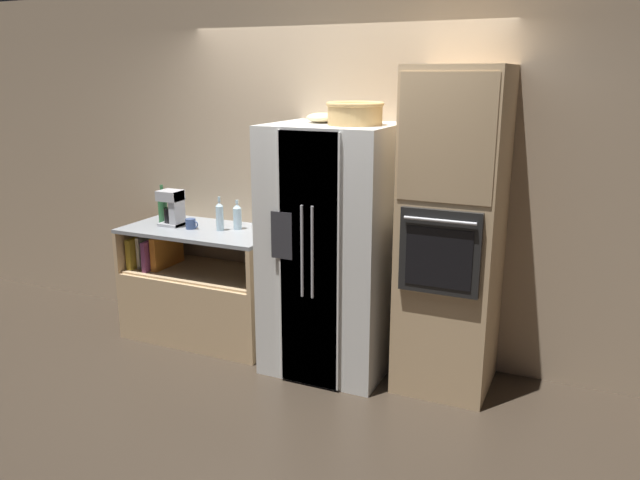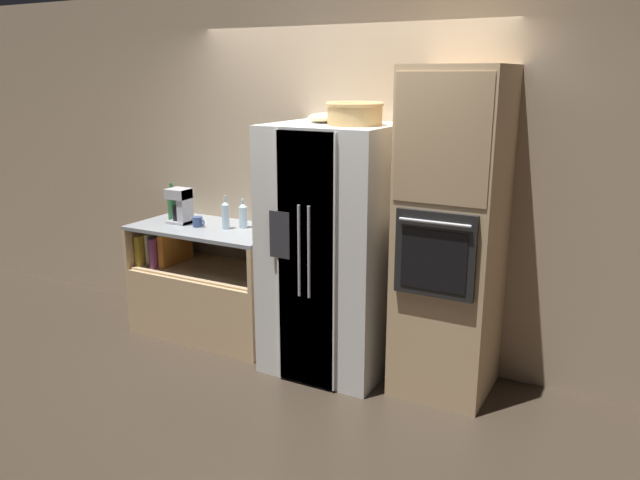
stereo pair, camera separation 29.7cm
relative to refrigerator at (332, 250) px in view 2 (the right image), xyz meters
The scene contains 12 objects.
ground_plane 0.92m from the refrigerator, 146.15° to the right, with size 20.00×20.00×0.00m, color #382D23.
wall_back 0.66m from the refrigerator, 103.85° to the left, with size 12.00×0.06×2.80m.
counter_left 1.31m from the refrigerator, behind, with size 1.28×0.68×0.93m.
refrigerator is the anchor object (origin of this frame).
wall_oven 0.88m from the refrigerator, ahead, with size 0.63×0.71×2.21m.
wicker_basket 1.01m from the refrigerator, ahead, with size 0.39×0.39×0.15m.
fruit_bowl 0.95m from the refrigerator, 148.04° to the left, with size 0.23×0.23×0.07m.
bottle_tall 1.61m from the refrigerator, behind, with size 0.08×0.08×0.32m.
bottle_short 0.92m from the refrigerator, 169.84° to the left, with size 0.07×0.07×0.24m.
bottle_wide 1.01m from the refrigerator, behind, with size 0.06×0.06×0.27m.
mug 1.25m from the refrigerator, behind, with size 0.11×0.08×0.08m.
coffee_maker 1.45m from the refrigerator, behind, with size 0.18×0.17×0.29m.
Camera 2 is at (2.10, -3.80, 2.15)m, focal length 35.00 mm.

